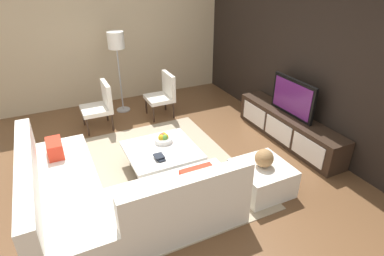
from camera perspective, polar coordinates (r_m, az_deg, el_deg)
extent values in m
plane|color=brown|center=(4.77, -5.99, -8.48)|extent=(14.00, 14.00, 0.00)
cube|color=black|center=(5.54, 20.93, 11.28)|extent=(6.40, 0.12, 2.80)
cube|color=#C6B28E|center=(7.14, -14.35, 15.66)|extent=(0.12, 5.20, 2.80)
cube|color=tan|center=(4.84, -6.41, -7.79)|extent=(2.96, 2.44, 0.01)
cube|color=#332319|center=(5.74, 16.90, 0.06)|extent=(2.27, 0.43, 0.50)
cube|color=white|center=(6.08, 11.06, 2.41)|extent=(0.64, 0.01, 0.35)
cube|color=white|center=(5.61, 15.19, -0.40)|extent=(0.64, 0.01, 0.35)
cube|color=white|center=(5.18, 20.05, -3.69)|extent=(0.64, 0.01, 0.35)
cube|color=black|center=(5.51, 17.70, 5.23)|extent=(0.95, 0.05, 0.62)
cube|color=#591E66|center=(5.50, 17.47, 5.18)|extent=(0.85, 0.01, 0.52)
cube|color=white|center=(4.32, -21.84, -11.50)|extent=(2.33, 0.85, 0.43)
cube|color=white|center=(4.10, -27.52, -7.77)|extent=(2.33, 0.18, 0.42)
cube|color=white|center=(3.92, -2.76, -13.77)|extent=(0.85, 1.53, 0.43)
cube|color=white|center=(3.41, -0.65, -11.83)|extent=(0.18, 1.53, 0.42)
cube|color=red|center=(4.73, -23.44, -3.37)|extent=(0.36, 0.20, 0.22)
cube|color=red|center=(3.89, 2.40, -9.43)|extent=(0.60, 0.44, 0.06)
cube|color=#332319|center=(4.78, -5.38, -5.95)|extent=(0.77, 0.81, 0.33)
cube|color=white|center=(4.68, -5.48, -4.02)|extent=(0.97, 1.01, 0.05)
cylinder|color=#332319|center=(6.39, -18.96, 2.03)|extent=(0.04, 0.04, 0.38)
cylinder|color=#332319|center=(5.97, -18.28, 0.30)|extent=(0.04, 0.04, 0.38)
cylinder|color=#332319|center=(6.44, -15.07, 2.83)|extent=(0.04, 0.04, 0.38)
cylinder|color=#332319|center=(6.03, -14.13, 1.16)|extent=(0.04, 0.04, 0.38)
cube|color=white|center=(6.12, -16.85, 3.20)|extent=(0.54, 0.53, 0.08)
cube|color=white|center=(6.05, -15.13, 5.90)|extent=(0.54, 0.08, 0.45)
cylinder|color=#A5A5AA|center=(6.90, -12.22, 3.26)|extent=(0.28, 0.28, 0.02)
cylinder|color=#A5A5AA|center=(6.66, -12.79, 8.39)|extent=(0.03, 0.03, 1.29)
cylinder|color=white|center=(6.44, -13.55, 15.12)|extent=(0.32, 0.32, 0.32)
cube|color=white|center=(4.46, 12.41, -8.80)|extent=(0.70, 0.70, 0.40)
cylinder|color=silver|center=(4.82, -5.17, -2.12)|extent=(0.28, 0.28, 0.07)
sphere|color=#4C8C33|center=(4.77, -4.96, -1.73)|extent=(0.09, 0.09, 0.09)
sphere|color=gold|center=(4.79, -4.77, -1.59)|extent=(0.09, 0.09, 0.09)
sphere|color=gold|center=(4.84, -5.12, -1.27)|extent=(0.09, 0.09, 0.09)
sphere|color=#B23326|center=(4.80, -5.41, -1.51)|extent=(0.10, 0.10, 0.10)
sphere|color=gold|center=(4.77, -5.53, -1.72)|extent=(0.10, 0.10, 0.10)
cylinder|color=#332319|center=(6.59, -8.25, 4.14)|extent=(0.04, 0.04, 0.38)
cylinder|color=#332319|center=(6.20, -6.94, 2.65)|extent=(0.04, 0.04, 0.38)
cylinder|color=#332319|center=(6.72, -4.81, 4.80)|extent=(0.04, 0.04, 0.38)
cylinder|color=#332319|center=(6.33, -3.32, 3.37)|extent=(0.04, 0.04, 0.38)
cube|color=white|center=(6.38, -5.92, 5.32)|extent=(0.53, 0.50, 0.08)
cube|color=white|center=(6.35, -4.23, 7.86)|extent=(0.53, 0.08, 0.45)
sphere|color=#997247|center=(4.28, 12.85, -5.30)|extent=(0.25, 0.25, 0.25)
cube|color=#1E232D|center=(4.44, -5.80, -5.33)|extent=(0.20, 0.10, 0.03)
cube|color=#1E232D|center=(4.43, -5.97, -5.06)|extent=(0.15, 0.13, 0.03)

